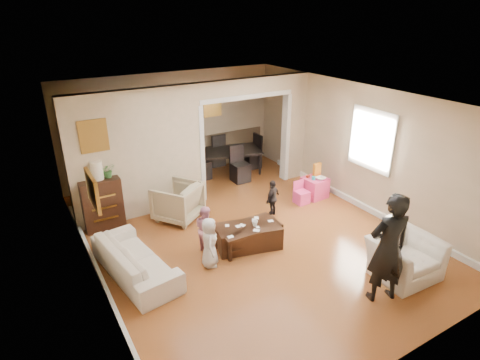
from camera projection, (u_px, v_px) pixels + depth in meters
floor at (245, 234)px, 7.63m from camera, size 7.00×7.00×0.00m
partition_left at (139, 155)px, 7.88m from camera, size 2.75×0.18×2.60m
partition_right at (294, 128)px, 9.69m from camera, size 0.55×0.18×2.60m
partition_header at (246, 86)px, 8.60m from camera, size 2.22×0.18×0.35m
window_pane at (372, 140)px, 7.97m from camera, size 0.03×0.95×1.10m
framed_art_partition at (93, 136)px, 7.20m from camera, size 0.45×0.03×0.55m
framed_art_sofa_wall at (93, 191)px, 5.17m from camera, size 0.03×0.55×0.40m
framed_art_alcove at (212, 105)px, 10.18m from camera, size 0.45×0.03×0.55m
sofa at (135, 259)px, 6.38m from camera, size 1.01×1.99×0.56m
armchair_back at (178, 201)px, 8.04m from camera, size 1.16×1.16×0.77m
armchair_front at (404, 258)px, 6.33m from camera, size 1.04×0.92×0.65m
dresser at (102, 203)px, 7.68m from camera, size 0.74×0.42×1.02m
table_lamp at (97, 170)px, 7.40m from camera, size 0.22×0.22×0.36m
potted_plant at (108, 170)px, 7.51m from camera, size 0.26×0.22×0.28m
coffee_table at (248, 236)px, 7.14m from camera, size 1.24×0.83×0.42m
coffee_cup at (255, 223)px, 7.04m from camera, size 0.13×0.13×0.10m
play_table at (315, 187)px, 9.03m from camera, size 0.52×0.52×0.46m
cereal_box at (317, 169)px, 9.01m from camera, size 0.20×0.09×0.30m
cyan_cup at (314, 178)px, 8.84m from camera, size 0.08×0.08×0.08m
toy_block at (308, 176)px, 8.97m from camera, size 0.10×0.09×0.05m
play_bowl at (321, 178)px, 8.86m from camera, size 0.23×0.23×0.05m
dining_table at (228, 162)px, 10.34m from camera, size 1.90×1.36×0.60m
adult_person at (388, 248)px, 5.62m from camera, size 0.72×0.57×1.72m
child_kneel_a at (209, 243)px, 6.53m from camera, size 0.43×0.50×0.88m
child_kneel_b at (206, 229)px, 6.96m from camera, size 0.36×0.45×0.86m
child_toddler at (273, 198)px, 8.15m from camera, size 0.50×0.37×0.79m
craft_papers at (248, 226)px, 7.06m from camera, size 1.00×0.53×0.00m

